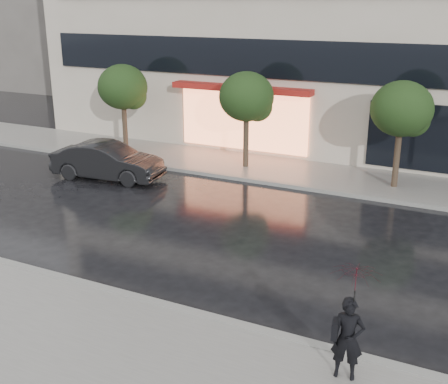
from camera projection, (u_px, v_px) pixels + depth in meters
The scene contains 11 objects.
ground at pixel (189, 290), 13.50m from camera, with size 120.00×120.00×0.00m, color black.
sidewalk_near at pixel (105, 362), 10.72m from camera, with size 60.00×4.50×0.12m, color slate.
sidewalk_far at pixel (317, 175), 22.18m from camera, with size 60.00×3.50×0.12m, color slate.
curb_near at pixel (167, 307), 12.63m from camera, with size 60.00×0.25×0.14m, color gray.
curb_far at pixel (303, 188), 20.69m from camera, with size 60.00×0.25×0.14m, color gray.
bg_building_left at pixel (45, 9), 45.35m from camera, with size 14.00×10.00×12.00m, color #59544F.
tree_far_west at pixel (124, 89), 24.81m from camera, with size 2.20×2.20×3.99m.
tree_mid_west at pixel (248, 99), 22.30m from camera, with size 2.20×2.20×3.99m.
tree_mid_east at pixel (404, 111), 19.79m from camera, with size 2.20×2.20×3.99m.
parked_car at pixel (108, 161), 21.71m from camera, with size 1.52×4.36×1.44m, color black.
pedestrian_with_umbrella at pixel (352, 306), 9.75m from camera, with size 1.01×1.02×2.22m.
Camera 1 is at (6.06, -10.40, 6.60)m, focal length 45.00 mm.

